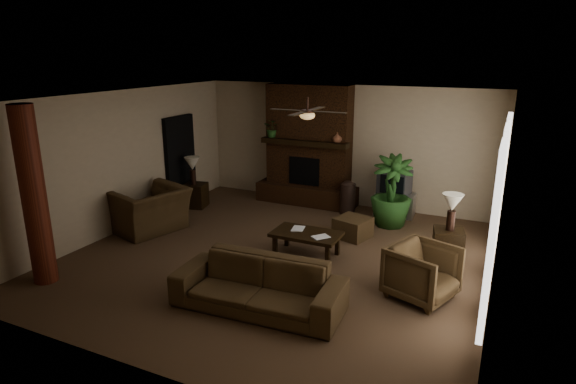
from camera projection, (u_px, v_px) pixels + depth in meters
The scene contains 23 objects.
room_shell at pixel (278, 181), 8.19m from camera, with size 7.00×7.00×7.00m.
fireplace at pixel (308, 155), 11.38m from camera, with size 2.40×0.70×2.80m.
windows at pixel (498, 208), 6.97m from camera, with size 0.08×3.65×2.35m.
log_column at pixel (34, 197), 7.31m from camera, with size 0.36×0.36×2.80m, color maroon.
doorway at pixel (180, 161), 11.25m from camera, with size 0.10×1.00×2.10m, color black.
ceiling_fan at pixel (307, 114), 7.97m from camera, with size 1.35×1.35×0.37m.
sofa at pixel (258, 278), 6.76m from camera, with size 2.41×0.70×0.94m, color #47351E.
armchair_left at pixel (149, 203), 9.68m from camera, with size 1.36×0.88×1.19m, color #47351E.
armchair_right at pixel (423, 270), 7.05m from camera, with size 0.87×0.82×0.90m, color #47351E.
coffee_table at pixel (306, 236), 8.56m from camera, with size 1.20×0.70×0.43m.
ottoman at pixel (353, 228), 9.44m from camera, with size 0.60×0.60×0.40m, color #47351E.
tv_stand at pixel (395, 204), 10.70m from camera, with size 0.85×0.50×0.50m, color #ADADB0.
tv at pixel (394, 182), 10.57m from camera, with size 0.71×0.61×0.52m.
floor_vase at pixel (348, 195), 10.73m from camera, with size 0.34×0.34×0.77m.
floor_plant at pixel (390, 206), 10.03m from camera, with size 0.83×1.49×0.83m, color #285321.
side_table_left at pixel (195, 195), 11.29m from camera, with size 0.50×0.50×0.55m, color black.
lamp_left at pixel (192, 166), 11.03m from camera, with size 0.46×0.46×0.65m.
side_table_right at pixel (448, 245), 8.41m from camera, with size 0.50×0.50×0.55m, color black.
lamp_right at pixel (452, 205), 8.20m from camera, with size 0.41×0.41×0.65m.
mantel_plant at pixel (273, 130), 11.37m from camera, with size 0.38×0.42×0.33m, color #285321.
mantel_vase at pixel (337, 138), 10.73m from camera, with size 0.22×0.23×0.22m, color brown.
book_a at pixel (292, 222), 8.67m from camera, with size 0.22×0.03×0.29m, color #999999.
book_b at pixel (318, 228), 8.36m from camera, with size 0.21×0.02×0.29m, color #999999.
Camera 1 is at (3.52, -7.08, 3.53)m, focal length 30.06 mm.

